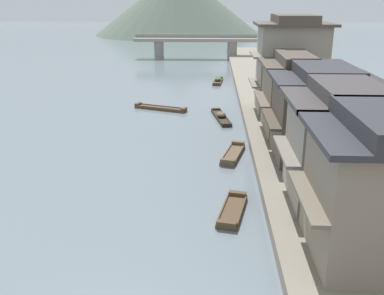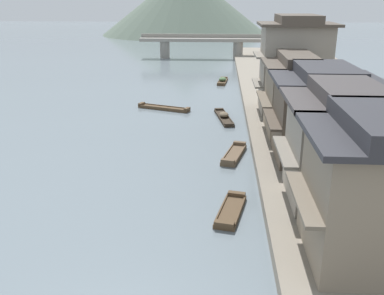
% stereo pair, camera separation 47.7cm
% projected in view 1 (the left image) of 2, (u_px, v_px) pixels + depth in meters
% --- Properties ---
extents(riverbank_right, '(18.00, 110.00, 0.67)m').
position_uv_depth(riverbank_right, '(338.00, 115.00, 40.66)').
color(riverbank_right, gray).
rests_on(riverbank_right, ground).
extents(boat_moored_nearest, '(1.95, 5.85, 0.66)m').
position_uv_depth(boat_moored_nearest, '(221.00, 117.00, 40.55)').
color(boat_moored_nearest, '#33281E').
rests_on(boat_moored_nearest, ground).
extents(boat_moored_second, '(1.52, 4.91, 0.73)m').
position_uv_depth(boat_moored_second, '(218.00, 81.00, 57.94)').
color(boat_moored_second, brown).
rests_on(boat_moored_second, ground).
extents(boat_moored_third, '(5.58, 2.89, 0.44)m').
position_uv_depth(boat_moored_third, '(161.00, 108.00, 43.93)').
color(boat_moored_third, brown).
rests_on(boat_moored_third, ground).
extents(boat_moored_far, '(2.01, 4.41, 0.49)m').
position_uv_depth(boat_moored_far, '(233.00, 154.00, 30.96)').
color(boat_moored_far, brown).
rests_on(boat_moored_far, ground).
extents(boat_midriver_drifting, '(1.84, 3.98, 0.42)m').
position_uv_depth(boat_midriver_drifting, '(232.00, 210.00, 22.83)').
color(boat_midriver_drifting, brown).
rests_on(boat_midriver_drifting, ground).
extents(house_waterfront_nearest, '(5.79, 5.91, 6.14)m').
position_uv_depth(house_waterfront_nearest, '(375.00, 188.00, 17.02)').
color(house_waterfront_nearest, gray).
rests_on(house_waterfront_nearest, riverbank_right).
extents(house_waterfront_second, '(6.43, 5.72, 6.14)m').
position_uv_depth(house_waterfront_second, '(344.00, 144.00, 22.12)').
color(house_waterfront_second, gray).
rests_on(house_waterfront_second, riverbank_right).
extents(house_waterfront_tall, '(6.92, 6.09, 6.14)m').
position_uv_depth(house_waterfront_tall, '(321.00, 114.00, 28.02)').
color(house_waterfront_tall, brown).
rests_on(house_waterfront_tall, riverbank_right).
extents(house_waterfront_narrow, '(5.24, 6.82, 6.14)m').
position_uv_depth(house_waterfront_narrow, '(292.00, 94.00, 33.70)').
color(house_waterfront_narrow, '#7F705B').
rests_on(house_waterfront_narrow, riverbank_right).
extents(house_waterfront_far, '(7.09, 5.63, 8.74)m').
position_uv_depth(house_waterfront_far, '(291.00, 65.00, 39.62)').
color(house_waterfront_far, gray).
rests_on(house_waterfront_far, riverbank_right).
extents(stone_bridge, '(22.94, 2.40, 4.39)m').
position_uv_depth(stone_bridge, '(195.00, 43.00, 80.38)').
color(stone_bridge, gray).
rests_on(stone_bridge, ground).
extents(hill_far_west, '(51.07, 51.07, 19.24)m').
position_uv_depth(hill_far_west, '(178.00, 2.00, 131.65)').
color(hill_far_west, '#5B6B5B').
rests_on(hill_far_west, ground).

